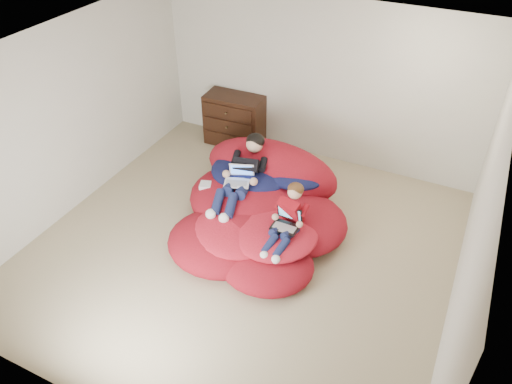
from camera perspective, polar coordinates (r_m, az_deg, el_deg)
name	(u,v)px	position (r m, az deg, el deg)	size (l,w,h in m)	color
room_shell	(242,234)	(6.22, -1.56, -4.85)	(5.10, 5.10, 2.77)	tan
dresser	(235,120)	(8.25, -2.47, 8.21)	(0.96, 0.55, 0.85)	black
beanbag_pile	(259,208)	(6.56, 0.34, -1.82)	(2.30, 2.42, 0.91)	maroon
cream_pillow	(259,151)	(7.04, 0.37, 4.73)	(0.42, 0.27, 0.27)	white
older_boy	(244,171)	(6.56, -1.44, 2.47)	(0.42, 1.27, 0.67)	black
younger_boy	(288,216)	(5.90, 3.69, -2.75)	(0.31, 0.86, 0.62)	#9E0E18
laptop_white	(239,177)	(6.48, -1.96, 1.70)	(0.38, 0.40, 0.23)	silver
laptop_black	(287,221)	(5.91, 3.56, -3.32)	(0.32, 0.28, 0.23)	black
power_adapter	(206,185)	(6.72, -5.76, 0.75)	(0.16, 0.16, 0.06)	silver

